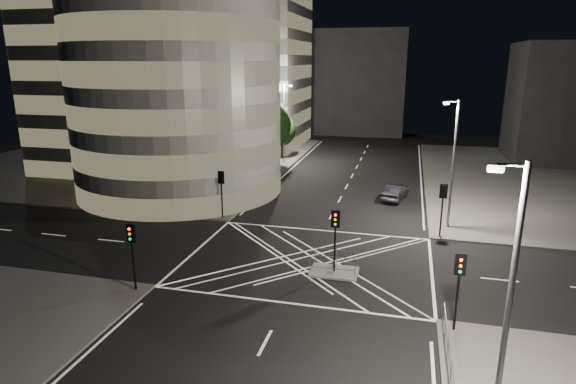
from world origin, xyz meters
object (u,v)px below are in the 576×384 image
(traffic_signal_nr, at_px, (459,278))
(street_lamp_left_far, at_px, (284,120))
(street_lamp_right_far, at_px, (453,160))
(street_lamp_right_near, at_px, (507,301))
(sedan, at_px, (395,192))
(central_island, at_px, (334,272))
(traffic_signal_fr, at_px, (443,200))
(traffic_signal_nl, at_px, (132,245))
(traffic_signal_island, at_px, (335,230))
(street_lamp_left_near, at_px, (235,144))
(traffic_signal_fl, at_px, (221,186))

(traffic_signal_nr, height_order, street_lamp_left_far, street_lamp_left_far)
(street_lamp_left_far, xyz_separation_m, street_lamp_right_far, (18.87, -21.00, 0.00))
(traffic_signal_nr, height_order, street_lamp_right_near, street_lamp_right_near)
(street_lamp_left_far, bearing_deg, sedan, -43.45)
(central_island, xyz_separation_m, traffic_signal_fr, (6.80, 8.30, 2.84))
(traffic_signal_nl, bearing_deg, central_island, 26.14)
(traffic_signal_fr, height_order, street_lamp_right_far, street_lamp_right_far)
(traffic_signal_nl, relative_size, street_lamp_right_near, 0.40)
(traffic_signal_island, relative_size, sedan, 0.86)
(traffic_signal_nr, xyz_separation_m, traffic_signal_island, (-6.80, 5.30, 0.00))
(traffic_signal_nr, bearing_deg, traffic_signal_fr, 90.00)
(street_lamp_right_far, height_order, sedan, street_lamp_right_far)
(street_lamp_left_near, xyz_separation_m, sedan, (14.55, 4.21, -4.77))
(sedan, bearing_deg, street_lamp_left_far, -31.29)
(traffic_signal_fr, xyz_separation_m, street_lamp_left_far, (-18.24, 23.20, 2.63))
(street_lamp_left_near, xyz_separation_m, street_lamp_right_far, (18.87, -3.00, 0.00))
(street_lamp_right_far, distance_m, street_lamp_right_near, 23.00)
(traffic_signal_nl, height_order, street_lamp_left_far, street_lamp_left_far)
(traffic_signal_nl, height_order, street_lamp_left_near, street_lamp_left_near)
(street_lamp_left_far, distance_m, street_lamp_right_near, 47.88)
(street_lamp_left_near, bearing_deg, central_island, -49.73)
(street_lamp_left_far, bearing_deg, traffic_signal_nr, -63.64)
(traffic_signal_island, xyz_separation_m, sedan, (3.12, 17.71, -2.15))
(traffic_signal_island, xyz_separation_m, street_lamp_right_far, (7.44, 10.50, 2.63))
(central_island, height_order, street_lamp_left_far, street_lamp_left_far)
(central_island, bearing_deg, traffic_signal_island, 0.00)
(street_lamp_right_far, xyz_separation_m, sedan, (-4.32, 7.21, -4.77))
(street_lamp_left_far, height_order, sedan, street_lamp_left_far)
(central_island, bearing_deg, street_lamp_right_near, -59.25)
(traffic_signal_nl, distance_m, street_lamp_right_far, 24.27)
(central_island, height_order, traffic_signal_nr, traffic_signal_nr)
(street_lamp_left_far, bearing_deg, street_lamp_right_far, -48.06)
(traffic_signal_nl, relative_size, traffic_signal_island, 1.00)
(traffic_signal_fl, xyz_separation_m, street_lamp_left_near, (-0.64, 5.20, 2.63))
(traffic_signal_fr, height_order, street_lamp_left_near, street_lamp_left_near)
(street_lamp_right_far, xyz_separation_m, street_lamp_right_near, (0.00, -23.00, 0.00))
(traffic_signal_island, bearing_deg, street_lamp_left_far, 109.95)
(street_lamp_left_far, distance_m, sedan, 20.61)
(traffic_signal_fr, xyz_separation_m, street_lamp_right_far, (0.64, 2.20, 2.63))
(traffic_signal_nr, xyz_separation_m, street_lamp_left_far, (-18.24, 36.80, 2.63))
(street_lamp_right_near, height_order, sedan, street_lamp_right_near)
(central_island, relative_size, sedan, 0.64)
(traffic_signal_nl, relative_size, traffic_signal_nr, 1.00)
(traffic_signal_fl, relative_size, street_lamp_left_far, 0.40)
(traffic_signal_fl, xyz_separation_m, street_lamp_right_near, (18.24, -20.80, 2.63))
(traffic_signal_island, relative_size, street_lamp_left_far, 0.40)
(traffic_signal_fr, height_order, traffic_signal_island, same)
(traffic_signal_nr, bearing_deg, traffic_signal_nl, 180.00)
(traffic_signal_island, bearing_deg, sedan, 80.02)
(traffic_signal_fl, distance_m, street_lamp_left_far, 23.36)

